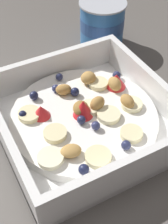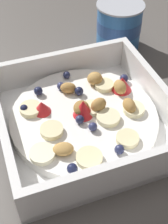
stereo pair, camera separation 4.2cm
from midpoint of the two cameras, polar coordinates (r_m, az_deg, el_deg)
ground_plane at (r=0.46m, az=3.57°, el=-1.21°), size 2.40×2.40×0.00m
fruit_bowl at (r=0.43m, az=2.89°, el=-1.18°), size 0.23×0.23×0.06m
yogurt_cup at (r=0.58m, az=8.51°, el=15.27°), size 0.08×0.08×0.08m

